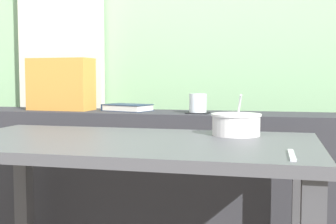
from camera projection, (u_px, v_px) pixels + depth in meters
outdoor_backdrop at (189, 2)px, 2.71m from camera, size 4.80×0.08×2.80m
curtain_left_panel at (61, 29)px, 2.81m from camera, size 0.56×0.06×2.50m
dark_console_ledge at (163, 192)px, 2.17m from camera, size 2.80×0.31×0.78m
breakfast_table at (129, 171)px, 1.55m from camera, size 1.27×0.68×0.73m
coaster_square at (198, 113)px, 2.05m from camera, size 0.10×0.10×0.00m
juice_glass at (198, 104)px, 2.05m from camera, size 0.08×0.08×0.09m
closed_book at (127, 108)px, 2.20m from camera, size 0.25×0.20×0.03m
throw_pillow at (61, 84)px, 2.25m from camera, size 0.33×0.16×0.26m
soup_bowl at (236, 125)px, 1.65m from camera, size 0.18×0.18×0.15m
fork_utensil at (292, 155)px, 1.21m from camera, size 0.02×0.17×0.01m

